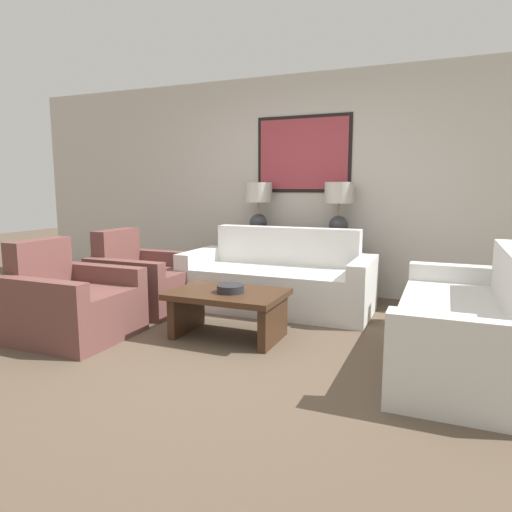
# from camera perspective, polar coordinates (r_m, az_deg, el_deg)

# --- Properties ---
(ground_plane) EXTENTS (20.00, 20.00, 0.00)m
(ground_plane) POSITION_cam_1_polar(r_m,az_deg,el_deg) (3.70, -5.41, -12.07)
(ground_plane) COLOR brown
(back_wall) EXTENTS (8.06, 0.12, 2.65)m
(back_wall) POSITION_cam_1_polar(r_m,az_deg,el_deg) (5.74, 6.03, 8.83)
(back_wall) COLOR beige
(back_wall) RESTS_ON ground_plane
(console_table) EXTENTS (1.42, 0.38, 0.73)m
(console_table) POSITION_cam_1_polar(r_m,az_deg,el_deg) (5.56, 5.08, -1.15)
(console_table) COLOR #332319
(console_table) RESTS_ON ground_plane
(table_lamp_left) EXTENTS (0.33, 0.33, 0.63)m
(table_lamp_left) POSITION_cam_1_polar(r_m,az_deg,el_deg) (5.65, 0.31, 6.77)
(table_lamp_left) COLOR #333338
(table_lamp_left) RESTS_ON console_table
(table_lamp_right) EXTENTS (0.33, 0.33, 0.63)m
(table_lamp_right) POSITION_cam_1_polar(r_m,az_deg,el_deg) (5.35, 10.33, 6.54)
(table_lamp_right) COLOR #333338
(table_lamp_right) RESTS_ON console_table
(couch_by_back_wall) EXTENTS (2.01, 0.87, 0.86)m
(couch_by_back_wall) POSITION_cam_1_polar(r_m,az_deg,el_deg) (4.95, 2.73, -3.21)
(couch_by_back_wall) COLOR silver
(couch_by_back_wall) RESTS_ON ground_plane
(couch_by_side) EXTENTS (0.87, 2.01, 0.86)m
(couch_by_side) POSITION_cam_1_polar(r_m,az_deg,el_deg) (3.75, 24.90, -7.87)
(couch_by_side) COLOR silver
(couch_by_side) RESTS_ON ground_plane
(coffee_table) EXTENTS (0.97, 0.67, 0.41)m
(coffee_table) POSITION_cam_1_polar(r_m,az_deg,el_deg) (4.00, -3.49, -6.07)
(coffee_table) COLOR #3D2616
(coffee_table) RESTS_ON ground_plane
(decorative_bowl) EXTENTS (0.23, 0.23, 0.06)m
(decorative_bowl) POSITION_cam_1_polar(r_m,az_deg,el_deg) (3.92, -3.20, -4.10)
(decorative_bowl) COLOR #232328
(decorative_bowl) RESTS_ON coffee_table
(armchair_near_back_wall) EXTENTS (0.92, 0.87, 0.85)m
(armchair_near_back_wall) POSITION_cam_1_polar(r_m,az_deg,el_deg) (5.08, -13.98, -3.22)
(armchair_near_back_wall) COLOR brown
(armchair_near_back_wall) RESTS_ON ground_plane
(armchair_near_camera) EXTENTS (0.92, 0.87, 0.85)m
(armchair_near_camera) POSITION_cam_1_polar(r_m,az_deg,el_deg) (4.32, -22.17, -5.69)
(armchair_near_camera) COLOR brown
(armchair_near_camera) RESTS_ON ground_plane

